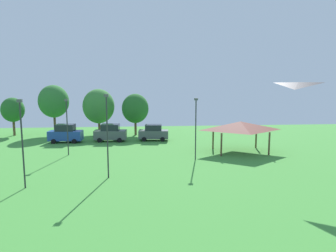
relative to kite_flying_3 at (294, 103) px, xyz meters
name	(u,v)px	position (x,y,z in m)	size (l,w,h in m)	color
kite_flying_3	(294,103)	(0.00, 0.00, 0.00)	(3.48, 3.25, 0.62)	black
parked_car_leftmost	(66,134)	(-22.46, 18.59, -5.19)	(4.53, 2.20, 2.51)	#234299
parked_car_second_from_left	(110,133)	(-16.44, 18.90, -5.23)	(4.49, 2.24, 2.41)	#4C5156
parked_car_third_from_left	(154,133)	(-10.43, 19.06, -5.30)	(4.30, 2.30, 2.26)	#4C5156
park_pavilion	(240,126)	(-0.61, 10.90, -3.34)	(7.06, 5.01, 3.60)	brown
light_post_0	(67,124)	(-20.30, 10.92, -2.88)	(0.36, 0.20, 6.28)	#2D2D33
light_post_1	(22,139)	(-20.97, 0.08, -2.63)	(0.36, 0.20, 6.78)	#2D2D33
light_post_2	(196,125)	(-6.48, 7.57, -2.78)	(0.36, 0.20, 6.48)	#2D2D33
light_post_3	(107,132)	(-14.92, 2.14, -2.48)	(0.36, 0.20, 7.07)	#2D2D33
treeline_tree_0	(13,110)	(-31.89, 25.13, -2.42)	(3.43, 3.43, 5.90)	brown
treeline_tree_1	(54,101)	(-25.83, 25.61, -1.17)	(4.64, 4.64, 7.81)	brown
treeline_tree_2	(99,106)	(-18.85, 25.24, -1.95)	(4.94, 4.94, 7.20)	brown
treeline_tree_3	(135,109)	(-13.07, 24.00, -2.25)	(4.15, 4.15, 6.47)	brown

